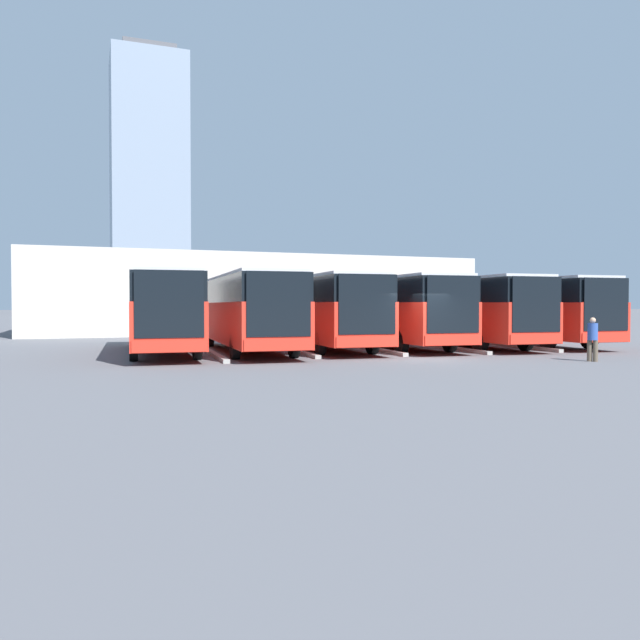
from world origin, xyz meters
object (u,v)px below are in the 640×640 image
object	(u,v)px
bus_2	(390,309)
bus_3	(319,309)
bus_0	(520,309)
bus_5	(161,309)
bus_4	(247,309)
bus_1	(460,309)
pedestrian	(593,338)

from	to	relation	value
bus_2	bus_3	world-z (taller)	same
bus_0	bus_5	size ratio (longest dim) A/B	1.00
bus_0	bus_4	size ratio (longest dim) A/B	1.00
bus_1	bus_2	distance (m)	3.67
bus_3	bus_0	bearing A→B (deg)	-179.92
bus_2	bus_3	bearing A→B (deg)	0.81
bus_4	pedestrian	bearing A→B (deg)	142.85
bus_2	bus_1	bearing A→B (deg)	176.23
bus_2	bus_5	distance (m)	10.91
pedestrian	bus_3	bearing A→B (deg)	179.22
bus_4	bus_1	bearing A→B (deg)	-176.58
bus_1	bus_3	size ratio (longest dim) A/B	1.00
bus_3	bus_5	bearing A→B (deg)	3.99
bus_4	pedestrian	world-z (taller)	bus_4
bus_3	bus_4	size ratio (longest dim) A/B	1.00
bus_1	bus_3	world-z (taller)	same
bus_0	bus_3	world-z (taller)	same
bus_1	bus_3	distance (m)	7.30
bus_5	pedestrian	world-z (taller)	bus_5
bus_0	bus_2	distance (m)	7.29
bus_3	bus_5	distance (m)	7.28
bus_0	bus_5	bearing A→B (deg)	1.64
bus_0	bus_5	xyz separation A→B (m)	(18.19, -0.54, 0.00)
bus_4	bus_5	xyz separation A→B (m)	(3.64, -0.55, 0.00)
bus_1	bus_0	bearing A→B (deg)	-176.77
bus_0	bus_1	size ratio (longest dim) A/B	1.00
bus_1	bus_5	xyz separation A→B (m)	(14.55, -0.53, 0.00)
bus_3	pedestrian	bearing A→B (deg)	129.11
bus_1	bus_5	world-z (taller)	same
bus_3	bus_5	size ratio (longest dim) A/B	1.00
bus_4	pedestrian	xyz separation A→B (m)	(-10.63, 9.08, -1.00)
bus_3	pedestrian	size ratio (longest dim) A/B	7.81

